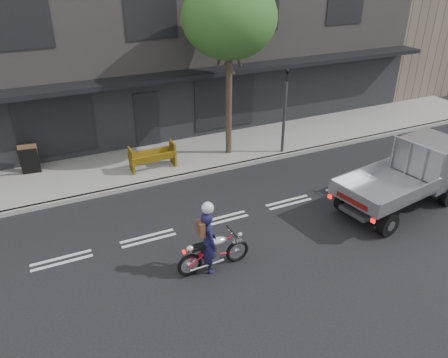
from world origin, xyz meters
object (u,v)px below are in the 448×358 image
traffic_light_pole (284,116)px  flatbed_ute (422,166)px  motorcycle (214,251)px  sandwich_board (30,162)px  rider (208,242)px  construction_barrier (155,159)px  street_tree (229,19)px

traffic_light_pole → flatbed_ute: size_ratio=0.74×
motorcycle → sandwich_board: bearing=117.5°
traffic_light_pole → motorcycle: 7.69m
rider → construction_barrier: bearing=-3.9°
street_tree → rider: (-3.55, -6.20, -4.41)m
street_tree → sandwich_board: 8.76m
flatbed_ute → construction_barrier: size_ratio=2.79×
street_tree → construction_barrier: size_ratio=3.96×
street_tree → motorcycle: street_tree is taller
motorcycle → construction_barrier: bearing=87.5°
rider → sandwich_board: bearing=26.6°
rider → motorcycle: bearing=-90.3°
street_tree → rider: size_ratio=3.89×
sandwich_board → rider: bearing=-56.3°
construction_barrier → sandwich_board: size_ratio=1.66×
flatbed_ute → construction_barrier: 9.17m
flatbed_ute → sandwich_board: 13.52m
rider → flatbed_ute: (7.75, 0.43, 0.33)m
rider → sandwich_board: (-3.79, 7.47, -0.20)m
motorcycle → flatbed_ute: flatbed_ute is taller
motorcycle → rider: rider is taller
rider → sandwich_board: rider is taller
flatbed_ute → construction_barrier: flatbed_ute is taller
traffic_light_pole → motorcycle: bearing=-135.2°
street_tree → construction_barrier: 5.64m
traffic_light_pole → construction_barrier: size_ratio=2.06×
rider → construction_barrier: 5.87m
traffic_light_pole → sandwich_board: (-9.34, 2.12, -0.99)m
motorcycle → rider: 0.37m
motorcycle → flatbed_ute: 7.64m
rider → sandwich_board: size_ratio=1.69×
traffic_light_pole → construction_barrier: traffic_light_pole is taller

